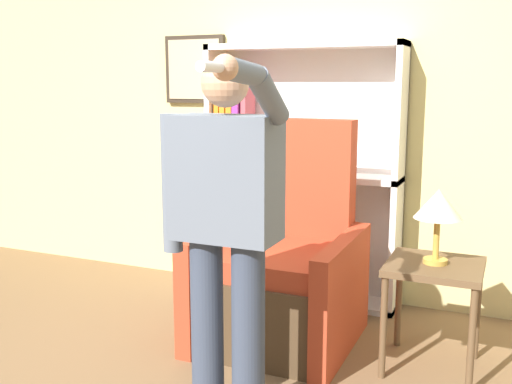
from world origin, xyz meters
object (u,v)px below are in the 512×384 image
bookcase (281,176)px  side_table (434,280)px  person_standing (225,220)px  armchair (283,274)px  table_lamp (438,207)px

bookcase → side_table: (1.17, -0.77, -0.38)m
side_table → person_standing: bearing=-132.1°
armchair → table_lamp: (0.88, -0.06, 0.50)m
bookcase → table_lamp: bookcase is taller
person_standing → table_lamp: bearing=47.9°
armchair → table_lamp: 1.02m
bookcase → armchair: size_ratio=1.37×
person_standing → side_table: person_standing is taller
bookcase → person_standing: bearing=-77.0°
bookcase → side_table: 1.45m
bookcase → side_table: bearing=-33.2°
armchair → person_standing: 1.09m
armchair → side_table: armchair is taller
table_lamp → bookcase: bearing=146.8°
person_standing → armchair: bearing=95.4°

